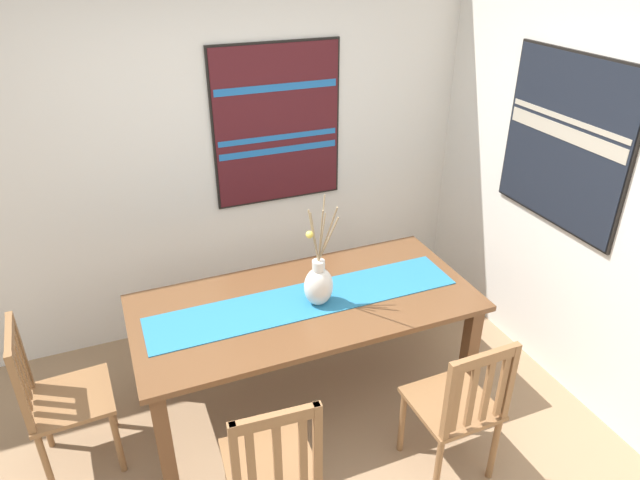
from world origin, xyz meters
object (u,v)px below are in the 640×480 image
chair_1 (57,396)px  painting_on_back_wall (277,125)px  dining_table (306,314)px  chair_0 (459,406)px  centerpiece_vase (319,283)px  painting_on_side_wall (565,142)px  chair_2 (272,467)px

chair_1 → painting_on_back_wall: 2.18m
dining_table → chair_0: (0.52, -0.87, -0.15)m
chair_0 → painting_on_back_wall: (-0.33, 1.92, 1.01)m
painting_on_back_wall → chair_0: bearing=-80.3°
centerpiece_vase → chair_0: size_ratio=0.76×
painting_on_back_wall → painting_on_side_wall: (1.41, -1.21, 0.08)m
dining_table → chair_1: size_ratio=2.13×
painting_on_side_wall → painting_on_back_wall: bearing=139.2°
centerpiece_vase → painting_on_side_wall: bearing=-4.0°
centerpiece_vase → painting_on_side_wall: painting_on_side_wall is taller
chair_0 → painting_on_side_wall: size_ratio=0.90×
chair_1 → chair_2: (0.92, -0.86, -0.01)m
centerpiece_vase → painting_on_back_wall: size_ratio=0.64×
dining_table → chair_0: size_ratio=2.18×
chair_2 → chair_1: bearing=136.8°
dining_table → chair_1: bearing=-179.9°
centerpiece_vase → painting_on_side_wall: 1.70m
centerpiece_vase → chair_2: bearing=-124.8°
chair_0 → chair_1: 2.13m
chair_2 → dining_table: bearing=59.9°
chair_0 → chair_1: (-1.95, 0.86, 0.01)m
chair_1 → chair_2: size_ratio=1.01×
centerpiece_vase → chair_2: (-0.56, -0.81, -0.39)m
dining_table → chair_2: bearing=-120.1°
painting_on_back_wall → chair_1: bearing=-147.0°
dining_table → centerpiece_vase: centerpiece_vase is taller
chair_0 → painting_on_side_wall: 1.68m
centerpiece_vase → chair_0: 1.01m
dining_table → centerpiece_vase: size_ratio=2.85×
chair_0 → chair_1: bearing=156.1°
centerpiece_vase → painting_on_side_wall: (1.55, -0.11, 0.69)m
painting_on_back_wall → painting_on_side_wall: painting_on_side_wall is taller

